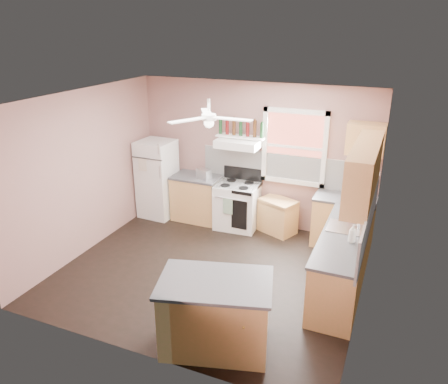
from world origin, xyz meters
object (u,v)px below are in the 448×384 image
at_px(stove, 237,206).
at_px(cart, 278,216).
at_px(toaster, 204,174).
at_px(refrigerator, 157,179).
at_px(island, 216,315).

distance_m(stove, cart, 0.79).
distance_m(toaster, cart, 1.59).
bearing_deg(refrigerator, stove, 5.89).
xyz_separation_m(refrigerator, toaster, (0.99, 0.06, 0.22)).
relative_size(refrigerator, island, 1.25).
height_order(refrigerator, stove, refrigerator).
distance_m(toaster, island, 3.58).
relative_size(toaster, island, 0.23).
xyz_separation_m(stove, island, (0.95, -3.17, 0.00)).
relative_size(toaster, cart, 0.44).
distance_m(refrigerator, toaster, 1.02).
bearing_deg(refrigerator, island, -46.84).
xyz_separation_m(refrigerator, island, (2.62, -3.08, -0.34)).
bearing_deg(stove, toaster, 179.11).
bearing_deg(island, stove, 91.26).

